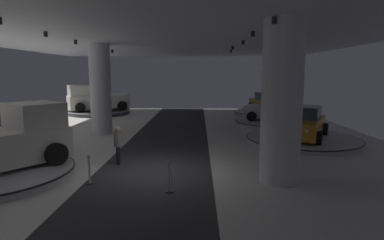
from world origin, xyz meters
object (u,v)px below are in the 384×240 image
Objects in this scene: display_car_far_right at (275,110)px; visitor_walking_near at (118,143)px; column_right at (282,102)px; display_platform_far_right at (274,122)px; column_left at (101,89)px; display_platform_deep_right at (265,113)px; display_platform_deep_left at (99,112)px; display_car_mid_right at (303,124)px; pickup_truck_deep_left at (95,100)px; display_platform_mid_right at (303,140)px; display_car_deep_right at (266,103)px.

display_car_far_right is 2.87× the size of visitor_walking_near.
column_right is 0.97× the size of display_platform_far_right.
column_left is at bearing 135.22° from column_right.
display_platform_deep_left is at bearing 177.77° from display_platform_deep_right.
display_platform_deep_right is 3.58× the size of visitor_walking_near.
display_car_mid_right is (-0.26, -11.27, 0.81)m from display_platform_deep_right.
column_right is 12.85m from display_platform_far_right.
display_platform_deep_right is (3.16, 17.78, -2.55)m from column_right.
column_right is at bearing -55.97° from pickup_truck_deep_left.
display_platform_deep_right is 11.30m from display_platform_mid_right.
display_car_deep_right is 15.22m from display_platform_deep_left.
column_right is 6.66m from visitor_walking_near.
display_car_far_right reaches higher than visitor_walking_near.
display_platform_mid_right is 1.08× the size of display_platform_far_right.
visitor_walking_near is (-8.78, -10.34, 0.72)m from display_platform_far_right.
display_platform_mid_right is at bearing -10.97° from column_left.
display_car_far_right is at bearing 91.86° from display_car_mid_right.
column_left is at bearing -69.80° from pickup_truck_deep_left.
column_right is at bearing -100.12° from display_car_deep_right.
display_platform_mid_right is (-0.27, -11.30, -0.06)m from display_platform_deep_right.
visitor_walking_near is at bearing -153.35° from display_platform_mid_right.
column_left is at bearing 169.17° from display_car_mid_right.
display_platform_deep_right is 1.01× the size of display_platform_far_right.
column_left is 0.97× the size of display_platform_deep_left.
column_left reaches higher than display_car_deep_right.
display_platform_deep_right is at bearing 85.34° from display_car_far_right.
display_platform_deep_right is 18.33m from visitor_walking_near.
display_platform_mid_right is at bearing -91.38° from display_platform_deep_right.
display_platform_far_right is (-0.47, -5.47, -0.02)m from display_platform_deep_right.
display_car_far_right is at bearing -22.62° from display_platform_far_right.
display_car_far_right is (0.03, -0.01, 0.91)m from display_platform_far_right.
column_right is 7.33m from display_car_mid_right.
column_left is 0.98× the size of pickup_truck_deep_left.
display_platform_deep_left reaches higher than display_platform_far_right.
column_left is 12.31m from display_platform_far_right.
column_left is 10.18m from pickup_truck_deep_left.
display_platform_deep_right is at bearing 79.91° from column_right.
column_left reaches higher than display_car_far_right.
display_platform_far_right is at bearing 17.20° from column_left.
display_car_deep_right is 0.72× the size of display_platform_mid_right.
display_car_deep_right is at bearing -2.34° from display_platform_deep_left.
display_platform_far_right is 0.91m from display_car_far_right.
display_platform_deep_right is at bearing 85.04° from display_platform_far_right.
visitor_walking_near is at bearing -120.34° from display_platform_deep_right.
pickup_truck_deep_left reaches higher than display_platform_mid_right.
display_car_far_right is (11.53, 3.55, -1.65)m from column_left.
display_car_deep_right is (3.17, 17.74, -1.62)m from column_right.
display_car_deep_right is 0.96× the size of display_car_mid_right.
display_platform_mid_right is (2.89, 6.48, -2.61)m from column_right.
display_car_mid_right is at bearing -88.14° from display_car_far_right.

